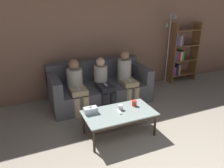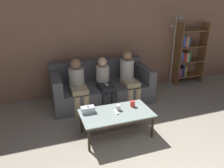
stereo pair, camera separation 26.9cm
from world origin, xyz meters
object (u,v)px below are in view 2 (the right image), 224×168
(standing_lamp, at_px, (174,44))
(seated_person_mid_left, at_px, (105,82))
(seated_person_mid_right, at_px, (129,76))
(seated_person_left_end, at_px, (78,83))
(coffee_table, at_px, (116,115))
(bookshelf, at_px, (187,55))
(couch, at_px, (101,87))
(cup_near_left, at_px, (118,108))
(cup_near_right, at_px, (133,104))
(game_remote, at_px, (116,112))
(tissue_box, at_px, (88,109))

(standing_lamp, relative_size, seated_person_mid_left, 1.78)
(seated_person_mid_right, bearing_deg, seated_person_left_end, -179.71)
(standing_lamp, bearing_deg, coffee_table, -143.33)
(seated_person_left_end, bearing_deg, bookshelf, 10.25)
(couch, distance_m, standing_lamp, 2.12)
(bookshelf, xyz_separation_m, seated_person_left_end, (-3.04, -0.55, -0.21))
(coffee_table, relative_size, seated_person_left_end, 1.11)
(couch, bearing_deg, cup_near_left, -94.24)
(coffee_table, relative_size, cup_near_right, 11.99)
(cup_near_left, relative_size, seated_person_mid_right, 0.08)
(couch, xyz_separation_m, game_remote, (-0.16, -1.38, 0.12))
(cup_near_left, relative_size, game_remote, 0.58)
(bookshelf, height_order, seated_person_mid_left, bookshelf)
(couch, xyz_separation_m, bookshelf, (2.47, 0.33, 0.47))
(bookshelf, bearing_deg, coffee_table, -146.97)
(bookshelf, bearing_deg, seated_person_left_end, -169.75)
(cup_near_left, distance_m, game_remote, 0.10)
(coffee_table, height_order, seated_person_mid_left, seated_person_mid_left)
(standing_lamp, bearing_deg, cup_near_left, -143.87)
(couch, bearing_deg, standing_lamp, 5.44)
(game_remote, height_order, bookshelf, bookshelf)
(standing_lamp, bearing_deg, seated_person_mid_left, -167.26)
(coffee_table, distance_m, bookshelf, 3.16)
(game_remote, xyz_separation_m, bookshelf, (2.63, 1.71, 0.34))
(cup_near_left, relative_size, seated_person_mid_left, 0.08)
(tissue_box, bearing_deg, seated_person_mid_left, 58.18)
(coffee_table, xyz_separation_m, seated_person_mid_left, (0.16, 1.13, 0.16))
(bookshelf, bearing_deg, tissue_box, -153.31)
(game_remote, xyz_separation_m, seated_person_mid_right, (0.72, 1.17, 0.16))
(tissue_box, bearing_deg, bookshelf, 26.69)
(tissue_box, height_order, game_remote, tissue_box)
(game_remote, bearing_deg, bookshelf, 33.03)
(cup_near_left, bearing_deg, bookshelf, 32.47)
(coffee_table, relative_size, seated_person_mid_left, 1.14)
(couch, height_order, standing_lamp, standing_lamp)
(cup_near_left, distance_m, cup_near_right, 0.29)
(cup_near_left, distance_m, bookshelf, 3.06)
(cup_near_left, distance_m, seated_person_mid_left, 1.06)
(seated_person_mid_right, bearing_deg, standing_lamp, 16.17)
(tissue_box, bearing_deg, standing_lamp, 28.84)
(coffee_table, relative_size, tissue_box, 5.35)
(seated_person_mid_left, bearing_deg, standing_lamp, 12.74)
(coffee_table, height_order, standing_lamp, standing_lamp)
(tissue_box, xyz_separation_m, seated_person_mid_right, (1.16, 1.00, 0.12))
(bookshelf, bearing_deg, couch, -172.46)
(seated_person_mid_left, bearing_deg, seated_person_left_end, 176.63)
(seated_person_left_end, bearing_deg, cup_near_left, -66.72)
(cup_near_right, relative_size, seated_person_mid_left, 0.09)
(seated_person_mid_left, bearing_deg, cup_near_left, -95.26)
(couch, distance_m, seated_person_left_end, 0.66)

